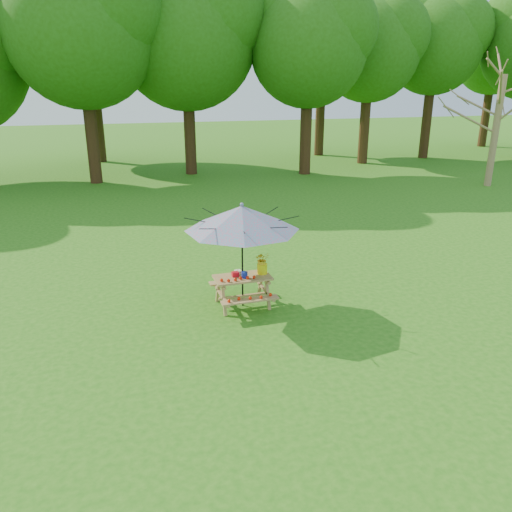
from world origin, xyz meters
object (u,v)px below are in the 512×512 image
object	(u,v)px
bare_tree	(512,24)
flower_bucket	(262,262)
picnic_table	(243,292)
patio_umbrella	(242,218)

from	to	relation	value
bare_tree	flower_bucket	xyz separation A→B (m)	(-14.25, -9.39, -6.03)
picnic_table	flower_bucket	xyz separation A→B (m)	(0.46, 0.05, 0.60)
flower_bucket	picnic_table	bearing A→B (deg)	-173.51
bare_tree	patio_umbrella	xyz separation A→B (m)	(-14.71, -9.44, -5.01)
picnic_table	patio_umbrella	world-z (taller)	patio_umbrella
flower_bucket	patio_umbrella	bearing A→B (deg)	-173.86
bare_tree	picnic_table	xyz separation A→B (m)	(-14.71, -9.44, -6.64)
patio_umbrella	picnic_table	bearing A→B (deg)	-95.19
patio_umbrella	flower_bucket	size ratio (longest dim) A/B	5.85
picnic_table	flower_bucket	distance (m)	0.76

